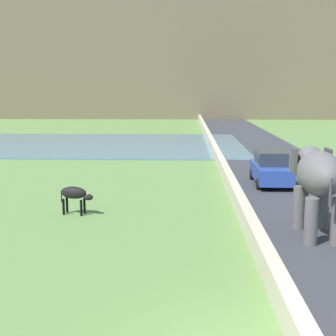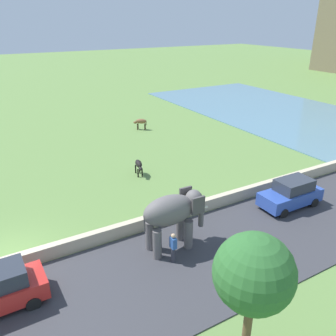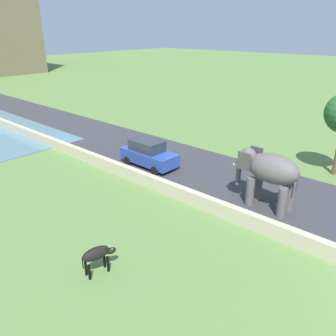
{
  "view_description": "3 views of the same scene",
  "coord_description": "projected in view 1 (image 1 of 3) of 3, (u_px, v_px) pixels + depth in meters",
  "views": [
    {
      "loc": [
        -1.04,
        -7.85,
        5.02
      ],
      "look_at": [
        -1.81,
        11.79,
        1.59
      ],
      "focal_mm": 48.76,
      "sensor_mm": 36.0,
      "label": 1
    },
    {
      "loc": [
        16.13,
        -0.13,
        10.84
      ],
      "look_at": [
        -1.69,
        10.13,
        1.93
      ],
      "focal_mm": 37.33,
      "sensor_mm": 36.0,
      "label": 2
    },
    {
      "loc": [
        -11.46,
        0.99,
        8.69
      ],
      "look_at": [
        1.99,
        12.9,
        1.14
      ],
      "focal_mm": 35.92,
      "sensor_mm": 36.0,
      "label": 3
    }
  ],
  "objects": [
    {
      "name": "elephant",
      "position": [
        318.0,
        178.0,
        15.42
      ],
      "size": [
        1.47,
        3.48,
        2.99
      ],
      "color": "#605B5B",
      "rests_on": "ground"
    },
    {
      "name": "lake",
      "position": [
        44.0,
        144.0,
        41.57
      ],
      "size": [
        36.0,
        18.0,
        0.08
      ],
      "primitive_type": "cube",
      "color": "slate",
      "rests_on": "ground"
    },
    {
      "name": "hill_distant",
      "position": [
        160.0,
        59.0,
        87.22
      ],
      "size": [
        64.0,
        28.0,
        21.11
      ],
      "primitive_type": "cube",
      "color": "#75664C",
      "rests_on": "ground"
    },
    {
      "name": "cow_black",
      "position": [
        75.0,
        194.0,
        18.29
      ],
      "size": [
        1.42,
        0.65,
        1.15
      ],
      "color": "black",
      "rests_on": "ground"
    },
    {
      "name": "car_blue",
      "position": [
        271.0,
        168.0,
        23.92
      ],
      "size": [
        1.84,
        4.02,
        1.8
      ],
      "color": "#2D4CA8",
      "rests_on": "ground"
    },
    {
      "name": "road_surface",
      "position": [
        284.0,
        171.0,
        28.04
      ],
      "size": [
        7.0,
        120.0,
        0.06
      ],
      "primitive_type": "cube",
      "color": "#38383D",
      "rests_on": "ground"
    },
    {
      "name": "barrier_wall",
      "position": [
        225.0,
        171.0,
        26.16
      ],
      "size": [
        0.4,
        110.0,
        0.74
      ],
      "primitive_type": "cube",
      "color": "beige",
      "rests_on": "ground"
    }
  ]
}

